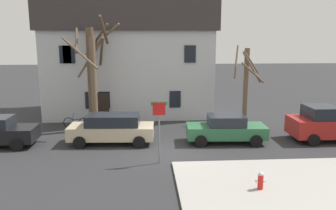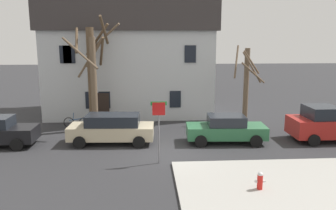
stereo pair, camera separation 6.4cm
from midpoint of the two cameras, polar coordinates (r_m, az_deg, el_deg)
ground_plane at (r=17.75m, az=0.04°, el=-8.29°), size 120.00×120.00×0.00m
sidewalk_slab at (r=13.70m, az=21.07°, el=-14.99°), size 8.66×8.45×0.12m
building_main at (r=27.23m, az=-6.47°, el=7.97°), size 12.81×7.16×8.61m
tree_bare_near at (r=22.91m, az=-12.72°, el=5.32°), size 2.25×2.32×7.31m
tree_bare_mid at (r=22.27m, az=-12.49°, el=4.47°), size 3.49×3.51×6.86m
tree_bare_far at (r=23.54m, az=12.90°, el=3.52°), size 2.05×2.06×5.42m
car_beige_wagon at (r=19.55m, az=-9.49°, el=-3.89°), size 4.85×2.19×1.69m
car_green_sedan at (r=19.74m, az=9.62°, el=-3.97°), size 4.56×2.13×1.60m
pickup_truck_red at (r=22.15m, az=26.17°, el=-2.81°), size 5.31×2.30×2.06m
fire_hydrant at (r=14.02m, az=15.15°, el=-12.09°), size 0.42×0.22×0.71m
street_sign_pole at (r=15.96m, az=-1.62°, el=-2.67°), size 0.76×0.07×3.02m
bicycle_leaning at (r=23.51m, az=-15.19°, el=-2.84°), size 1.75×0.13×1.03m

